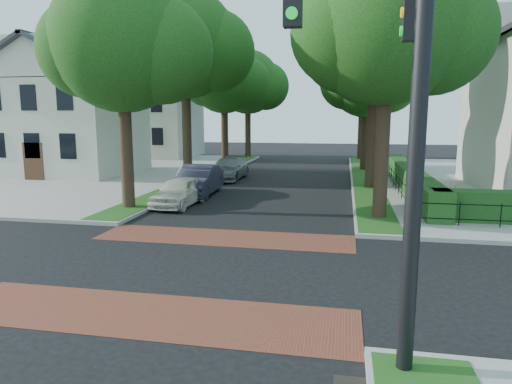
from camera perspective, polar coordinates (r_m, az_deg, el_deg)
ground at (r=13.18m, az=-7.54°, el=-9.28°), size 120.00×120.00×0.00m
sidewalk_nw at (r=39.00m, az=-26.23°, el=2.41°), size 30.00×30.00×0.15m
crosswalk_far at (r=16.11m, az=-3.92°, el=-5.71°), size 9.00×2.20×0.01m
crosswalk_near at (r=10.41m, az=-13.31°, el=-14.69°), size 9.00×2.20×0.01m
grass_strip_ne at (r=31.21m, az=13.42°, el=1.76°), size 1.60×29.80×0.02m
grass_strip_nw at (r=32.58m, az=-5.92°, el=2.28°), size 1.60×29.80×0.02m
tree_right_near at (r=19.42m, az=16.40°, el=19.22°), size 7.75×6.67×10.66m
tree_right_mid at (r=27.37m, az=14.87°, el=17.10°), size 8.25×7.09×11.22m
tree_right_far at (r=36.17m, az=13.84°, el=13.48°), size 7.25×6.23×9.74m
tree_right_back at (r=45.17m, az=13.32°, el=13.11°), size 7.50×6.45×10.20m
tree_left_near at (r=21.47m, az=-15.93°, el=17.29°), size 7.50×6.45×10.20m
tree_left_mid at (r=28.95m, az=-8.52°, el=17.58°), size 8.00×6.88×11.48m
tree_left_far at (r=37.36m, az=-3.77°, el=13.92°), size 7.00×6.02×9.86m
tree_left_back at (r=46.14m, az=-0.84°, el=13.46°), size 7.75×6.66×10.44m
hedge_main_road at (r=27.29m, az=18.64°, el=1.68°), size 1.00×18.00×1.20m
fence_main_road at (r=27.21m, az=16.95°, el=1.43°), size 0.06×18.00×0.90m
house_left_near at (r=35.65m, az=-22.58°, el=10.10°), size 10.00×9.00×10.14m
house_left_far at (r=47.97m, az=-13.23°, el=10.23°), size 10.00×9.00×10.14m
traffic_signal at (r=7.47m, az=17.98°, el=12.76°), size 2.17×2.00×8.00m
parked_car_front at (r=21.88m, az=-9.58°, el=0.07°), size 1.84×4.13×1.38m
parked_car_middle at (r=24.51m, az=-7.26°, el=1.43°), size 1.96×5.03×1.63m
parked_car_rear at (r=30.68m, az=-3.49°, el=2.93°), size 2.11×5.01×1.44m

